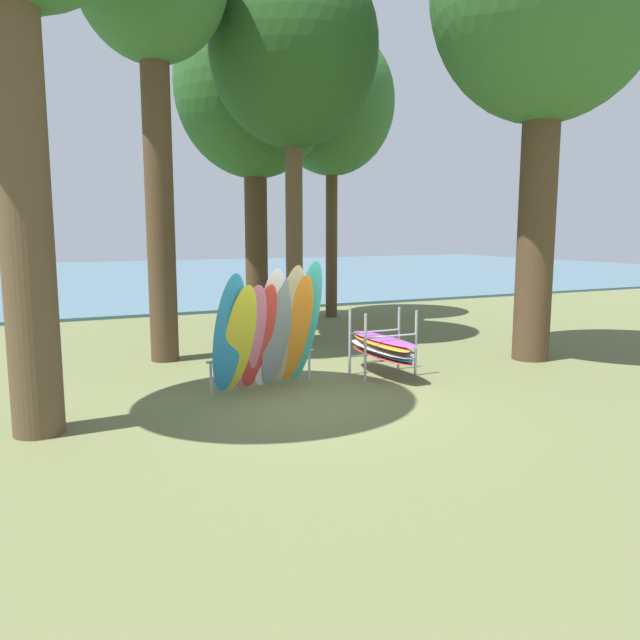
% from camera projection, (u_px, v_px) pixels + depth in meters
% --- Properties ---
extents(ground_plane, '(80.00, 80.00, 0.00)m').
position_uv_depth(ground_plane, '(312.00, 398.00, 10.19)').
color(ground_plane, '#60663D').
extents(lake_water, '(80.00, 36.00, 0.10)m').
position_uv_depth(lake_water, '(106.00, 277.00, 36.11)').
color(lake_water, '#477084').
rests_on(lake_water, ground).
extents(tree_mid_behind, '(4.06, 4.06, 9.37)m').
position_uv_depth(tree_mid_behind, '(293.00, 49.00, 14.59)').
color(tree_mid_behind, brown).
rests_on(tree_mid_behind, ground).
extents(tree_far_left_back, '(4.37, 4.37, 9.21)m').
position_uv_depth(tree_far_left_back, '(254.00, 88.00, 16.92)').
color(tree_far_left_back, '#42301E').
rests_on(tree_far_left_back, ground).
extents(tree_far_right_back, '(3.84, 3.84, 8.84)m').
position_uv_depth(tree_far_right_back, '(332.00, 104.00, 18.88)').
color(tree_far_right_back, '#4C3823').
rests_on(tree_far_right_back, ground).
extents(leaning_board_pile, '(2.10, 1.20, 2.24)m').
position_uv_depth(leaning_board_pile, '(269.00, 332.00, 10.54)').
color(leaning_board_pile, '#2D8ED1').
rests_on(leaning_board_pile, ground).
extents(board_storage_rack, '(1.15, 2.13, 1.25)m').
position_uv_depth(board_storage_rack, '(382.00, 347.00, 11.74)').
color(board_storage_rack, '#9EA0A5').
rests_on(board_storage_rack, ground).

